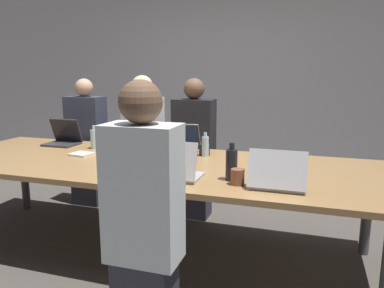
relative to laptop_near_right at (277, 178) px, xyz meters
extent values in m
plane|color=#4C4742|center=(-1.04, 0.39, -0.83)|extent=(24.00, 24.00, 0.00)
cube|color=#ADADB2|center=(-1.04, 2.83, 0.57)|extent=(12.00, 0.06, 2.80)
cube|color=#9E7547|center=(-1.04, 0.39, -0.09)|extent=(3.74, 1.29, 0.04)
cylinder|color=#4C4C51|center=(-2.72, 0.85, -0.47)|extent=(0.08, 0.08, 0.71)
cylinder|color=#4C4C51|center=(0.65, 0.85, -0.47)|extent=(0.08, 0.08, 0.71)
cube|color=#B7B7BC|center=(0.00, 0.04, -0.06)|extent=(0.35, 0.24, 0.02)
cube|color=#B7B7BC|center=(0.00, -0.04, 0.06)|extent=(0.35, 0.11, 0.23)
cube|color=#0F1933|center=(0.00, -0.03, 0.06)|extent=(0.35, 0.11, 0.22)
cylinder|color=brown|center=(-0.25, 0.01, -0.02)|extent=(0.09, 0.09, 0.10)
cylinder|color=black|center=(-0.31, 0.09, 0.03)|extent=(0.08, 0.08, 0.21)
cylinder|color=black|center=(-0.31, 0.09, 0.16)|extent=(0.04, 0.04, 0.05)
cube|color=#333338|center=(-1.51, 0.80, -0.06)|extent=(0.31, 0.20, 0.02)
cube|color=#333338|center=(-1.51, 0.88, 0.05)|extent=(0.32, 0.09, 0.20)
cube|color=silver|center=(-1.51, 0.87, 0.04)|extent=(0.31, 0.09, 0.19)
cube|color=#2D2D38|center=(-1.52, 1.31, -0.60)|extent=(0.32, 0.24, 0.45)
cube|color=silver|center=(-1.52, 1.31, 0.00)|extent=(0.40, 0.24, 0.75)
sphere|color=beige|center=(-1.52, 1.31, 0.49)|extent=(0.23, 0.23, 0.23)
cylinder|color=#232328|center=(-1.28, 0.77, -0.03)|extent=(0.09, 0.09, 0.09)
cylinder|color=#ADD1E0|center=(-1.75, 0.73, 0.02)|extent=(0.08, 0.08, 0.18)
cylinder|color=#ADD1E0|center=(-1.75, 0.73, 0.13)|extent=(0.03, 0.03, 0.04)
cube|color=#B7B7BC|center=(-0.66, 0.05, -0.06)|extent=(0.30, 0.25, 0.02)
cube|color=#B7B7BC|center=(-0.66, -0.05, 0.07)|extent=(0.31, 0.09, 0.25)
cube|color=#0F1933|center=(-0.66, -0.04, 0.07)|extent=(0.30, 0.09, 0.24)
cube|color=silver|center=(-0.65, -0.55, 0.00)|extent=(0.40, 0.24, 0.75)
sphere|color=brown|center=(-0.65, -0.55, 0.49)|extent=(0.23, 0.23, 0.23)
cube|color=#333338|center=(-2.16, 0.77, -0.06)|extent=(0.31, 0.24, 0.02)
cube|color=#333338|center=(-2.16, 0.86, 0.07)|extent=(0.32, 0.09, 0.24)
cube|color=black|center=(-2.16, 0.85, 0.06)|extent=(0.31, 0.09, 0.23)
cube|color=#2D2D38|center=(-2.17, 1.22, -0.60)|extent=(0.32, 0.24, 0.45)
cube|color=#33384C|center=(-2.17, 1.22, 0.00)|extent=(0.40, 0.24, 0.75)
sphere|color=tan|center=(-2.17, 1.22, 0.47)|extent=(0.19, 0.19, 0.19)
cube|color=gray|center=(-0.94, 0.80, -0.06)|extent=(0.33, 0.25, 0.02)
cube|color=gray|center=(-0.94, 0.89, 0.07)|extent=(0.34, 0.10, 0.24)
cube|color=#0F1933|center=(-0.94, 0.88, 0.06)|extent=(0.33, 0.10, 0.23)
cube|color=#2D2D38|center=(-0.92, 1.21, -0.60)|extent=(0.32, 0.24, 0.45)
cube|color=#232328|center=(-0.92, 1.21, 0.00)|extent=(0.40, 0.24, 0.75)
sphere|color=brown|center=(-0.92, 1.21, 0.48)|extent=(0.20, 0.20, 0.20)
cylinder|color=#232328|center=(-0.69, 0.77, -0.02)|extent=(0.09, 0.09, 0.10)
cylinder|color=#ADD1E0|center=(-0.67, 0.73, 0.01)|extent=(0.06, 0.06, 0.17)
cylinder|color=#ADD1E0|center=(-0.67, 0.73, 0.12)|extent=(0.03, 0.03, 0.04)
cube|color=black|center=(-1.27, 0.23, -0.05)|extent=(0.10, 0.16, 0.05)
cube|color=silver|center=(-1.71, 0.44, -0.06)|extent=(0.19, 0.18, 0.02)
camera|label=1|loc=(0.18, -2.29, 0.65)|focal=35.00mm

